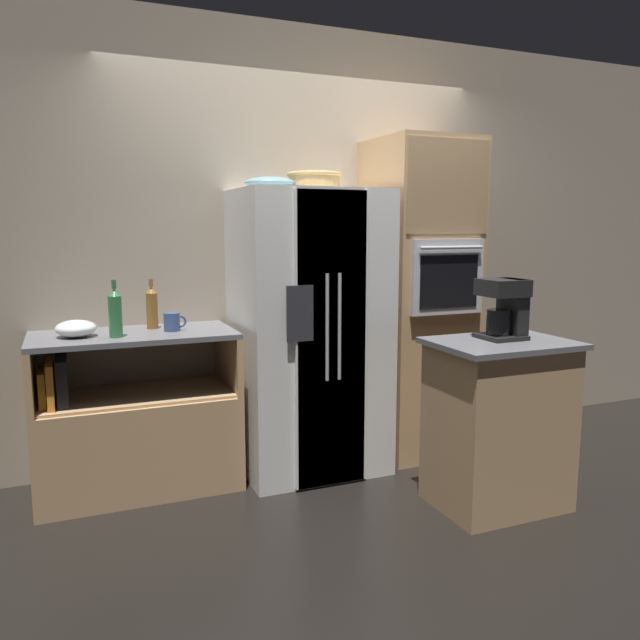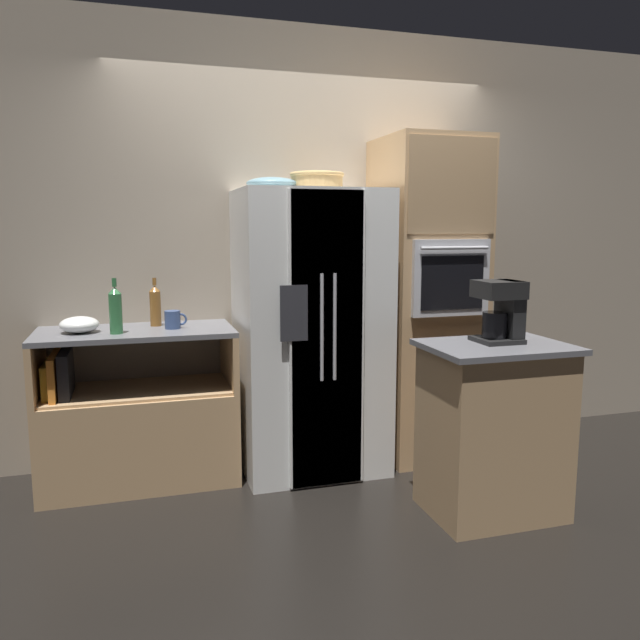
{
  "view_description": "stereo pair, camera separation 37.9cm",
  "coord_description": "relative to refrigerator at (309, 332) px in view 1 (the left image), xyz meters",
  "views": [
    {
      "loc": [
        -1.46,
        -3.53,
        1.52
      ],
      "look_at": [
        -0.04,
        -0.07,
        0.96
      ],
      "focal_mm": 35.0,
      "sensor_mm": 36.0,
      "label": 1
    },
    {
      "loc": [
        -1.11,
        -3.66,
        1.52
      ],
      "look_at": [
        -0.04,
        -0.07,
        0.96
      ],
      "focal_mm": 35.0,
      "sensor_mm": 36.0,
      "label": 2
    }
  ],
  "objects": [
    {
      "name": "ground_plane",
      "position": [
        0.07,
        -0.02,
        -0.87
      ],
      "size": [
        20.0,
        20.0,
        0.0
      ],
      "primitive_type": "plane",
      "color": "black"
    },
    {
      "name": "wall_back",
      "position": [
        0.07,
        0.39,
        0.53
      ],
      "size": [
        12.0,
        0.06,
        2.8
      ],
      "color": "tan",
      "rests_on": "ground_plane"
    },
    {
      "name": "counter_left",
      "position": [
        -1.06,
        0.07,
        -0.53
      ],
      "size": [
        1.13,
        0.57,
        0.92
      ],
      "color": "tan",
      "rests_on": "ground_plane"
    },
    {
      "name": "refrigerator",
      "position": [
        0.0,
        0.0,
        0.0
      ],
      "size": [
        0.87,
        0.74,
        1.74
      ],
      "color": "white",
      "rests_on": "ground_plane"
    },
    {
      "name": "wall_oven",
      "position": [
        0.8,
        0.04,
        0.17
      ],
      "size": [
        0.62,
        0.7,
        2.08
      ],
      "color": "tan",
      "rests_on": "ground_plane"
    },
    {
      "name": "island_counter",
      "position": [
        0.75,
        -0.9,
        -0.41
      ],
      "size": [
        0.73,
        0.55,
        0.92
      ],
      "color": "tan",
      "rests_on": "ground_plane"
    },
    {
      "name": "wicker_basket",
      "position": [
        0.06,
        0.07,
        0.93
      ],
      "size": [
        0.33,
        0.33,
        0.11
      ],
      "color": "tan",
      "rests_on": "refrigerator"
    },
    {
      "name": "fruit_bowl",
      "position": [
        -0.21,
        0.09,
        0.91
      ],
      "size": [
        0.31,
        0.31,
        0.08
      ],
      "color": "#668C99",
      "rests_on": "refrigerator"
    },
    {
      "name": "bottle_tall",
      "position": [
        -0.92,
        0.18,
        0.18
      ],
      "size": [
        0.07,
        0.07,
        0.29
      ],
      "color": "brown",
      "rests_on": "counter_left"
    },
    {
      "name": "bottle_short",
      "position": [
        -1.15,
        -0.04,
        0.19
      ],
      "size": [
        0.07,
        0.07,
        0.31
      ],
      "color": "#33723F",
      "rests_on": "counter_left"
    },
    {
      "name": "mug",
      "position": [
        -0.83,
        0.05,
        0.11
      ],
      "size": [
        0.13,
        0.09,
        0.11
      ],
      "color": "#384C7A",
      "rests_on": "counter_left"
    },
    {
      "name": "mixing_bowl",
      "position": [
        -1.35,
        0.05,
        0.1
      ],
      "size": [
        0.22,
        0.22,
        0.09
      ],
      "color": "white",
      "rests_on": "counter_left"
    },
    {
      "name": "coffee_maker",
      "position": [
        0.8,
        -0.86,
        0.22
      ],
      "size": [
        0.22,
        0.22,
        0.32
      ],
      "color": "black",
      "rests_on": "island_counter"
    }
  ]
}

